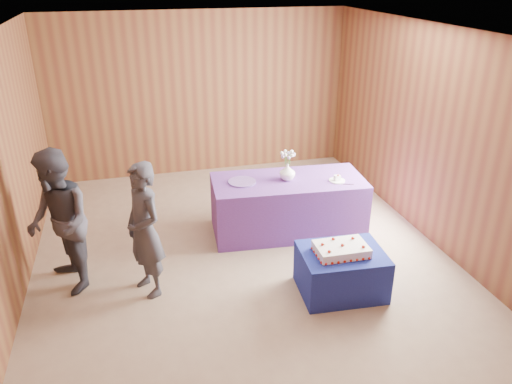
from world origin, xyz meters
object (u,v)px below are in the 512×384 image
object	(u,v)px
sheet_cake	(341,249)
vase	(287,172)
cake_table	(341,272)
guest_right	(59,223)
guest_left	(145,231)
serving_table	(288,205)

from	to	relation	value
sheet_cake	vase	world-z (taller)	vase
sheet_cake	vase	size ratio (longest dim) A/B	2.73
cake_table	guest_right	world-z (taller)	guest_right
sheet_cake	guest_right	distance (m)	3.03
cake_table	guest_left	bearing A→B (deg)	169.12
sheet_cake	cake_table	bearing A→B (deg)	30.90
cake_table	vase	size ratio (longest dim) A/B	4.16
serving_table	vase	world-z (taller)	vase
sheet_cake	guest_left	size ratio (longest dim) A/B	0.39
cake_table	sheet_cake	xyz separation A→B (m)	(-0.03, -0.02, 0.30)
sheet_cake	serving_table	bearing A→B (deg)	95.30
cake_table	vase	xyz separation A→B (m)	(-0.15, 1.50, 0.61)
vase	guest_right	size ratio (longest dim) A/B	0.13
cake_table	guest_left	world-z (taller)	guest_left
vase	guest_left	bearing A→B (deg)	-153.37
cake_table	sheet_cake	size ratio (longest dim) A/B	1.53
serving_table	guest_right	size ratio (longest dim) A/B	1.23
guest_left	guest_right	world-z (taller)	guest_right
vase	sheet_cake	bearing A→B (deg)	-85.48
serving_table	guest_left	xyz separation A→B (m)	(-1.92, -0.94, 0.38)
cake_table	vase	world-z (taller)	vase
cake_table	serving_table	xyz separation A→B (m)	(-0.13, 1.49, 0.12)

